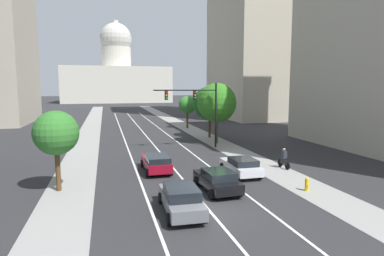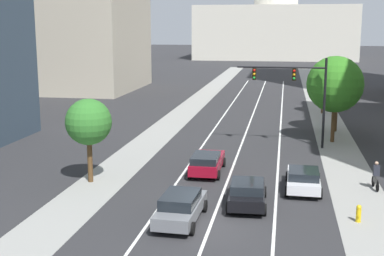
{
  "view_description": "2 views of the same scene",
  "coord_description": "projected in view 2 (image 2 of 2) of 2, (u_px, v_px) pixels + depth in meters",
  "views": [
    {
      "loc": [
        -5.39,
        -16.35,
        6.83
      ],
      "look_at": [
        2.22,
        12.4,
        3.07
      ],
      "focal_mm": 30.67,
      "sensor_mm": 36.0,
      "label": 1
    },
    {
      "loc": [
        3.4,
        -24.19,
        9.75
      ],
      "look_at": [
        -2.73,
        10.26,
        2.88
      ],
      "focal_mm": 49.09,
      "sensor_mm": 36.0,
      "label": 2
    }
  ],
  "objects": [
    {
      "name": "ground_plane",
      "position": [
        256.0,
        106.0,
        64.48
      ],
      "size": [
        400.0,
        400.0,
        0.0
      ],
      "primitive_type": "plane",
      "color": "#2B2B2D"
    },
    {
      "name": "sidewalk_left",
      "position": [
        186.0,
        110.0,
        60.99
      ],
      "size": [
        3.2,
        130.0,
        0.01
      ],
      "primitive_type": "cube",
      "color": "gray",
      "rests_on": "ground"
    },
    {
      "name": "sidewalk_right",
      "position": [
        324.0,
        114.0,
        58.3
      ],
      "size": [
        3.2,
        130.0,
        0.01
      ],
      "primitive_type": "cube",
      "color": "gray",
      "rests_on": "ground"
    },
    {
      "name": "lane_stripe_left",
      "position": [
        215.0,
        128.0,
        50.52
      ],
      "size": [
        0.16,
        90.0,
        0.01
      ],
      "primitive_type": "cube",
      "color": "white",
      "rests_on": "ground"
    },
    {
      "name": "lane_stripe_center",
      "position": [
        247.0,
        129.0,
        49.98
      ],
      "size": [
        0.16,
        90.0,
        0.01
      ],
      "primitive_type": "cube",
      "color": "white",
      "rests_on": "ground"
    },
    {
      "name": "lane_stripe_right",
      "position": [
        280.0,
        130.0,
        49.45
      ],
      "size": [
        0.16,
        90.0,
        0.01
      ],
      "primitive_type": "cube",
      "color": "white",
      "rests_on": "ground"
    },
    {
      "name": "capitol_building",
      "position": [
        275.0,
        22.0,
        154.19
      ],
      "size": [
        45.5,
        25.72,
        35.62
      ],
      "color": "beige",
      "rests_on": "ground"
    },
    {
      "name": "car_gray",
      "position": [
        181.0,
        207.0,
        26.36
      ],
      "size": [
        2.18,
        4.82,
        1.5
      ],
      "rotation": [
        0.0,
        0.0,
        1.54
      ],
      "color": "slate",
      "rests_on": "ground"
    },
    {
      "name": "car_black",
      "position": [
        247.0,
        192.0,
        28.72
      ],
      "size": [
        2.26,
        4.54,
        1.44
      ],
      "rotation": [
        0.0,
        0.0,
        1.61
      ],
      "color": "black",
      "rests_on": "ground"
    },
    {
      "name": "car_white",
      "position": [
        303.0,
        179.0,
        31.4
      ],
      "size": [
        2.17,
        4.6,
        1.38
      ],
      "rotation": [
        0.0,
        0.0,
        1.56
      ],
      "color": "silver",
      "rests_on": "ground"
    },
    {
      "name": "car_crimson",
      "position": [
        207.0,
        162.0,
        35.01
      ],
      "size": [
        2.1,
        4.81,
        1.45
      ],
      "rotation": [
        0.0,
        0.0,
        1.58
      ],
      "color": "maroon",
      "rests_on": "ground"
    },
    {
      "name": "traffic_signal_mast",
      "position": [
        298.0,
        86.0,
        41.77
      ],
      "size": [
        7.1,
        0.39,
        7.24
      ],
      "color": "black",
      "rests_on": "ground"
    },
    {
      "name": "fire_hydrant",
      "position": [
        359.0,
        213.0,
        26.35
      ],
      "size": [
        0.26,
        0.35,
        0.91
      ],
      "color": "yellow",
      "rests_on": "ground"
    },
    {
      "name": "cyclist",
      "position": [
        376.0,
        176.0,
        31.6
      ],
      "size": [
        0.38,
        1.7,
        1.72
      ],
      "rotation": [
        0.0,
        0.0,
        1.65
      ],
      "color": "black",
      "rests_on": "ground"
    },
    {
      "name": "street_tree_mid_right",
      "position": [
        335.0,
        84.0,
        43.66
      ],
      "size": [
        4.71,
        4.71,
        7.28
      ],
      "color": "#51381E",
      "rests_on": "ground"
    },
    {
      "name": "street_tree_near_right",
      "position": [
        337.0,
        82.0,
        48.16
      ],
      "size": [
        4.49,
        4.49,
        6.9
      ],
      "color": "#51381E",
      "rests_on": "ground"
    },
    {
      "name": "street_tree_far_right",
      "position": [
        324.0,
        79.0,
        58.49
      ],
      "size": [
        2.86,
        2.86,
        5.31
      ],
      "color": "#51381E",
      "rests_on": "ground"
    },
    {
      "name": "street_tree_near_left",
      "position": [
        89.0,
        122.0,
        32.51
      ],
      "size": [
        2.89,
        2.89,
        5.31
      ],
      "color": "#51381E",
      "rests_on": "ground"
    }
  ]
}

